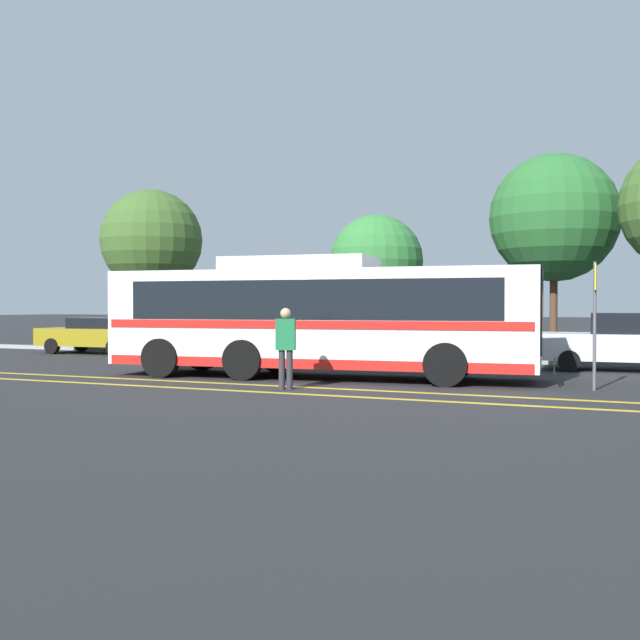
# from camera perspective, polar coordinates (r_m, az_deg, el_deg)

# --- Properties ---
(ground_plane) EXTENTS (220.00, 220.00, 0.00)m
(ground_plane) POSITION_cam_1_polar(r_m,az_deg,el_deg) (19.43, -2.66, -4.31)
(ground_plane) COLOR #262628
(lane_strip_0) EXTENTS (30.78, 0.20, 0.01)m
(lane_strip_0) POSITION_cam_1_polar(r_m,az_deg,el_deg) (17.08, -2.94, -5.05)
(lane_strip_0) COLOR gold
(lane_strip_0) RESTS_ON ground_plane
(lane_strip_1) EXTENTS (30.78, 0.20, 0.01)m
(lane_strip_1) POSITION_cam_1_polar(r_m,az_deg,el_deg) (16.01, -4.88, -5.47)
(lane_strip_1) COLOR gold
(lane_strip_1) RESTS_ON ground_plane
(curb_strip) EXTENTS (38.78, 0.36, 0.15)m
(curb_strip) POSITION_cam_1_polar(r_m,az_deg,el_deg) (25.53, 6.16, -2.86)
(curb_strip) COLOR #99999E
(curb_strip) RESTS_ON ground_plane
(transit_bus) EXTENTS (11.26, 3.60, 3.07)m
(transit_bus) POSITION_cam_1_polar(r_m,az_deg,el_deg) (18.99, -0.05, 0.29)
(transit_bus) COLOR silver
(transit_bus) RESTS_ON ground_plane
(parked_car_0) EXTENTS (4.59, 2.08, 1.37)m
(parked_car_0) POSITION_cam_1_polar(r_m,az_deg,el_deg) (29.93, -16.60, -1.09)
(parked_car_0) COLOR olive
(parked_car_0) RESTS_ON ground_plane
(parked_car_1) EXTENTS (3.95, 2.02, 1.28)m
(parked_car_1) POSITION_cam_1_polar(r_m,az_deg,el_deg) (25.78, -5.93, -1.51)
(parked_car_1) COLOR maroon
(parked_car_1) RESTS_ON ground_plane
(parked_car_2) EXTENTS (4.61, 1.99, 1.58)m
(parked_car_2) POSITION_cam_1_polar(r_m,az_deg,el_deg) (23.84, 5.52, -1.43)
(parked_car_2) COLOR #4C3823
(parked_car_2) RESTS_ON ground_plane
(parked_car_3) EXTENTS (4.52, 2.10, 1.63)m
(parked_car_3) POSITION_cam_1_polar(r_m,az_deg,el_deg) (22.67, 22.06, -1.58)
(parked_car_3) COLOR silver
(parked_car_3) RESTS_ON ground_plane
(pedestrian_0) EXTENTS (0.47, 0.34, 1.78)m
(pedestrian_0) POSITION_cam_1_polar(r_m,az_deg,el_deg) (16.33, -2.63, -1.75)
(pedestrian_0) COLOR #2D2D33
(pedestrian_0) RESTS_ON ground_plane
(bus_stop_sign) EXTENTS (0.07, 0.40, 2.78)m
(bus_stop_sign) POSITION_cam_1_polar(r_m,az_deg,el_deg) (17.17, 20.20, 0.72)
(bus_stop_sign) COLOR #59595E
(bus_stop_sign) RESTS_ON ground_plane
(tree_0) EXTENTS (4.40, 4.40, 6.88)m
(tree_0) POSITION_cam_1_polar(r_m,az_deg,el_deg) (33.48, -12.72, 5.92)
(tree_0) COLOR #513823
(tree_0) RESTS_ON ground_plane
(tree_2) EXTENTS (3.72, 3.72, 5.46)m
(tree_2) POSITION_cam_1_polar(r_m,az_deg,el_deg) (29.90, 4.30, 4.46)
(tree_2) COLOR #513823
(tree_2) RESTS_ON ground_plane
(tree_3) EXTENTS (4.63, 4.63, 7.33)m
(tree_3) POSITION_cam_1_polar(r_m,az_deg,el_deg) (28.60, 17.41, 7.41)
(tree_3) COLOR #513823
(tree_3) RESTS_ON ground_plane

